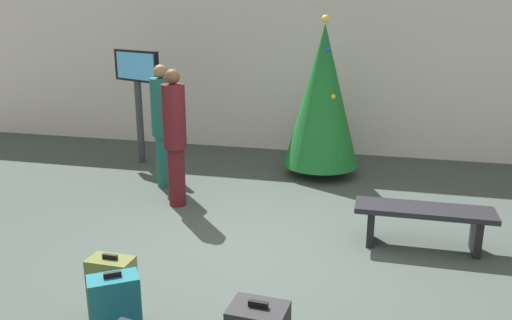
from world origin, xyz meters
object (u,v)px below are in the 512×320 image
flight_info_kiosk (137,83)px  suitcase_2 (113,290)px  traveller_1 (163,123)px  holiday_tree (323,96)px  traveller_0 (175,135)px  waiting_bench (424,218)px

flight_info_kiosk → suitcase_2: (1.94, -4.56, -1.12)m
traveller_1 → holiday_tree: bearing=26.7°
holiday_tree → traveller_0: 2.56m
suitcase_2 → traveller_1: bearing=106.4°
traveller_0 → suitcase_2: bearing=-79.1°
holiday_tree → suitcase_2: 4.85m
waiting_bench → holiday_tree: bearing=120.9°
holiday_tree → traveller_0: holiday_tree is taller
suitcase_2 → flight_info_kiosk: bearing=113.1°
traveller_0 → suitcase_2: traveller_0 is taller
traveller_1 → traveller_0: bearing=-55.7°
waiting_bench → suitcase_2: 3.43m
holiday_tree → flight_info_kiosk: (-3.16, -0.03, 0.11)m
holiday_tree → suitcase_2: size_ratio=4.08×
traveller_0 → suitcase_2: size_ratio=3.01×
traveller_0 → traveller_1: bearing=124.3°
holiday_tree → waiting_bench: bearing=-59.1°
flight_info_kiosk → suitcase_2: flight_info_kiosk is taller
flight_info_kiosk → waiting_bench: (4.62, -2.41, -1.05)m
waiting_bench → traveller_1: (-3.69, 1.31, 0.62)m
traveller_1 → waiting_bench: bearing=-19.6°
waiting_bench → suitcase_2: suitcase_2 is taller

